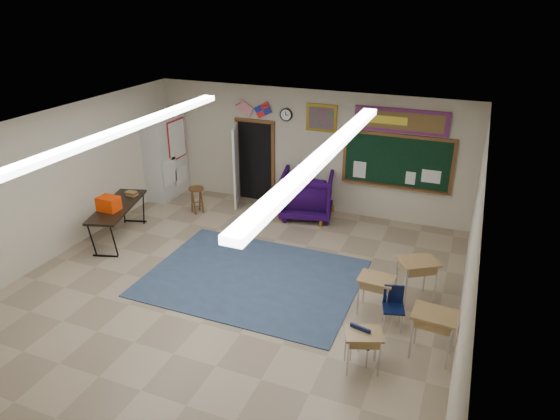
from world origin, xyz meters
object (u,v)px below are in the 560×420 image
at_px(student_desk_front_right, 416,278).
at_px(student_desk_front_left, 375,293).
at_px(folding_table, 119,221).
at_px(wooden_stool, 197,200).
at_px(wingback_armchair, 307,194).

bearing_deg(student_desk_front_right, student_desk_front_left, -163.91).
distance_m(folding_table, wooden_stool, 2.08).
relative_size(student_desk_front_left, student_desk_front_right, 0.85).
xyz_separation_m(student_desk_front_right, wooden_stool, (-5.60, 1.88, -0.11)).
distance_m(wingback_armchair, student_desk_front_right, 4.06).
bearing_deg(folding_table, student_desk_front_left, -22.72).
bearing_deg(wooden_stool, student_desk_front_right, -18.54).
xyz_separation_m(student_desk_front_left, wooden_stool, (-5.02, 2.57, -0.05)).
bearing_deg(student_desk_front_left, wingback_armchair, 128.37).
distance_m(student_desk_front_right, folding_table, 6.46).
relative_size(wingback_armchair, student_desk_front_left, 1.77).
relative_size(student_desk_front_left, folding_table, 0.34).
relative_size(folding_table, wooden_stool, 3.11).
bearing_deg(wooden_stool, wingback_armchair, 18.19).
bearing_deg(wingback_armchair, wooden_stool, 5.80).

